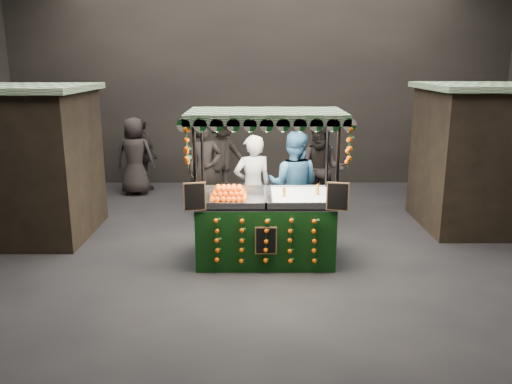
{
  "coord_description": "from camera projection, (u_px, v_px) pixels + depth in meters",
  "views": [
    {
      "loc": [
        -0.11,
        -7.77,
        2.99
      ],
      "look_at": [
        -0.09,
        0.19,
        0.97
      ],
      "focal_mm": 36.43,
      "sensor_mm": 36.0,
      "label": 1
    }
  ],
  "objects": [
    {
      "name": "shopper_2",
      "position": [
        142.0,
        155.0,
        12.16
      ],
      "size": [
        1.04,
        0.94,
        1.7
      ],
      "rotation": [
        0.0,
        0.0,
        2.47
      ],
      "color": "black",
      "rests_on": "ground"
    },
    {
      "name": "shopper_0",
      "position": [
        205.0,
        170.0,
        10.06
      ],
      "size": [
        0.78,
        0.62,
        1.86
      ],
      "rotation": [
        0.0,
        0.0,
        0.29
      ],
      "color": "black",
      "rests_on": "ground"
    },
    {
      "name": "vendor_blue",
      "position": [
        293.0,
        185.0,
        8.88
      ],
      "size": [
        1.04,
        0.89,
        1.85
      ],
      "rotation": [
        0.0,
        0.0,
        2.91
      ],
      "color": "#285480",
      "rests_on": "ground"
    },
    {
      "name": "vendor_grey",
      "position": [
        253.0,
        187.0,
        8.83
      ],
      "size": [
        0.75,
        0.6,
        1.8
      ],
      "rotation": [
        0.0,
        0.0,
        3.42
      ],
      "color": "gray",
      "rests_on": "ground"
    },
    {
      "name": "shopper_4",
      "position": [
        135.0,
        156.0,
        11.79
      ],
      "size": [
        0.89,
        0.61,
        1.77
      ],
      "rotation": [
        0.0,
        0.0,
        3.09
      ],
      "color": "black",
      "rests_on": "ground"
    },
    {
      "name": "juice_stall",
      "position": [
        266.0,
        216.0,
        7.86
      ],
      "size": [
        2.36,
        1.39,
        2.29
      ],
      "color": "black",
      "rests_on": "ground"
    },
    {
      "name": "market_hall",
      "position": [
        262.0,
        33.0,
        7.43
      ],
      "size": [
        12.1,
        10.1,
        5.05
      ],
      "color": "black",
      "rests_on": "ground"
    },
    {
      "name": "shopper_1",
      "position": [
        321.0,
        170.0,
        10.07
      ],
      "size": [
        1.07,
        0.94,
        1.85
      ],
      "rotation": [
        0.0,
        0.0,
        -0.31
      ],
      "color": "black",
      "rests_on": "ground"
    },
    {
      "name": "shopper_3",
      "position": [
        223.0,
        156.0,
        11.28
      ],
      "size": [
        1.45,
        1.26,
        1.94
      ],
      "rotation": [
        0.0,
        0.0,
        0.54
      ],
      "color": "#2C2624",
      "rests_on": "ground"
    },
    {
      "name": "ground",
      "position": [
        262.0,
        254.0,
        8.27
      ],
      "size": [
        12.0,
        12.0,
        0.0
      ],
      "primitive_type": "plane",
      "color": "black",
      "rests_on": "ground"
    },
    {
      "name": "neighbour_stall_left",
      "position": [
        5.0,
        162.0,
        8.9
      ],
      "size": [
        3.0,
        2.2,
        2.6
      ],
      "color": "black",
      "rests_on": "ground"
    },
    {
      "name": "neighbour_stall_right",
      "position": [
        503.0,
        156.0,
        9.41
      ],
      "size": [
        3.0,
        2.2,
        2.6
      ],
      "color": "black",
      "rests_on": "ground"
    }
  ]
}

